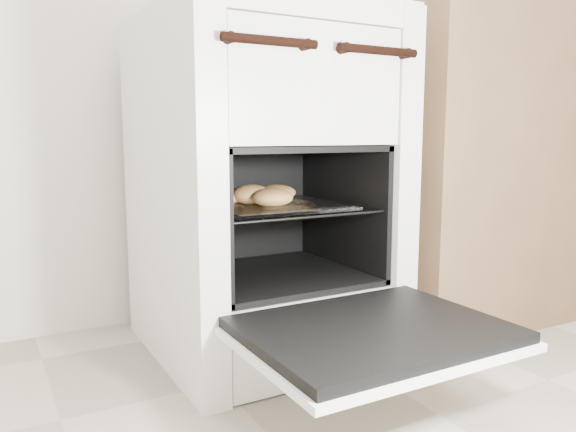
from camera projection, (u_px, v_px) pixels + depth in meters
name	position (u px, v px, depth m)	size (l,w,h in m)	color
stove	(262.00, 192.00, 1.43)	(0.55, 0.61, 0.84)	silver
oven_door	(373.00, 333.00, 1.06)	(0.49, 0.38, 0.03)	black
oven_rack	(274.00, 208.00, 1.38)	(0.40, 0.38, 0.01)	black
foil_sheet	(277.00, 206.00, 1.36)	(0.31, 0.27, 0.01)	white
baked_rolls	(262.00, 195.00, 1.39)	(0.25, 0.23, 0.05)	tan
counter	(484.00, 163.00, 1.85)	(0.93, 0.62, 0.93)	brown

